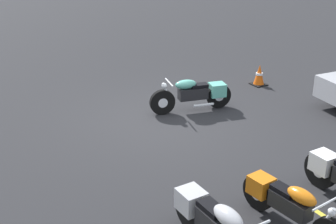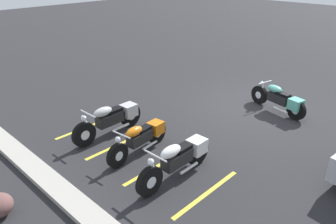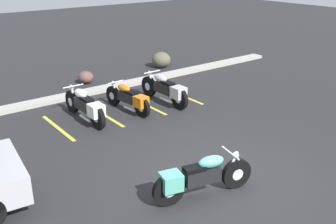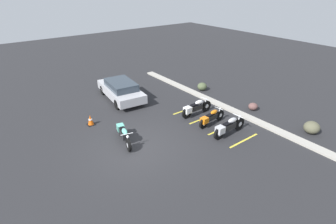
# 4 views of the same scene
# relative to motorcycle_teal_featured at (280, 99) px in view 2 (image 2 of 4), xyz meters

# --- Properties ---
(ground) EXTENTS (60.00, 60.00, 0.00)m
(ground) POSITION_rel_motorcycle_teal_featured_xyz_m (0.85, 0.19, -0.44)
(ground) COLOR #262628
(motorcycle_teal_featured) EXTENTS (2.08, 0.80, 0.83)m
(motorcycle_teal_featured) POSITION_rel_motorcycle_teal_featured_xyz_m (0.00, 0.00, 0.00)
(motorcycle_teal_featured) COLOR black
(motorcycle_teal_featured) RESTS_ON ground
(parked_bike_0) EXTENTS (0.63, 2.24, 0.88)m
(parked_bike_0) POSITION_rel_motorcycle_teal_featured_xyz_m (0.00, 4.76, 0.03)
(parked_bike_0) COLOR black
(parked_bike_0) RESTS_ON ground
(parked_bike_1) EXTENTS (0.58, 2.04, 0.80)m
(parked_bike_1) POSITION_rel_motorcycle_teal_featured_xyz_m (1.37, 4.66, -0.02)
(parked_bike_1) COLOR black
(parked_bike_1) RESTS_ON ground
(parked_bike_2) EXTENTS (0.64, 2.27, 0.89)m
(parked_bike_2) POSITION_rel_motorcycle_teal_featured_xyz_m (2.68, 4.58, 0.03)
(parked_bike_2) COLOR black
(parked_bike_2) RESTS_ON ground
(concrete_curb) EXTENTS (18.00, 0.50, 0.12)m
(concrete_curb) POSITION_rel_motorcycle_teal_featured_xyz_m (0.85, 6.93, -0.38)
(concrete_curb) COLOR #A8A399
(concrete_curb) RESTS_ON ground
(stall_line_0) EXTENTS (0.10, 2.10, 0.00)m
(stall_line_0) POSITION_rel_motorcycle_teal_featured_xyz_m (-0.84, 4.82, -0.44)
(stall_line_0) COLOR gold
(stall_line_0) RESTS_ON ground
(stall_line_1) EXTENTS (0.10, 2.10, 0.00)m
(stall_line_1) POSITION_rel_motorcycle_teal_featured_xyz_m (0.62, 4.82, -0.44)
(stall_line_1) COLOR gold
(stall_line_1) RESTS_ON ground
(stall_line_2) EXTENTS (0.10, 2.10, 0.00)m
(stall_line_2) POSITION_rel_motorcycle_teal_featured_xyz_m (2.09, 4.82, -0.44)
(stall_line_2) COLOR gold
(stall_line_2) RESTS_ON ground
(stall_line_3) EXTENTS (0.10, 2.10, 0.00)m
(stall_line_3) POSITION_rel_motorcycle_teal_featured_xyz_m (3.55, 4.82, -0.44)
(stall_line_3) COLOR gold
(stall_line_3) RESTS_ON ground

